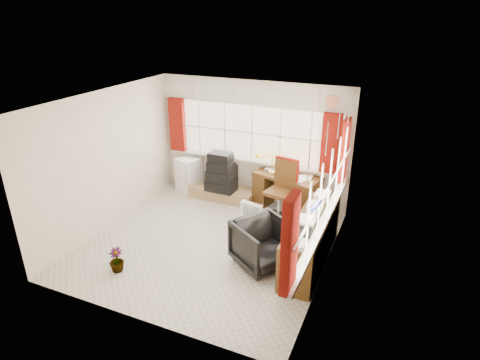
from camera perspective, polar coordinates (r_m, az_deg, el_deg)
The scene contains 20 objects.
ground at distance 7.06m, azimuth -4.45°, elevation -9.00°, with size 4.00×4.00×0.00m, color beige.
room_walls at distance 6.39m, azimuth -4.87°, elevation 2.45°, with size 4.00×4.00×4.00m.
window_back at distance 8.24m, azimuth 1.59°, elevation 3.26°, with size 3.70×0.12×3.60m.
window_right at distance 6.03m, azimuth 11.94°, elevation -5.15°, with size 0.12×3.70×3.60m.
curtains at distance 6.87m, azimuth 5.64°, elevation 3.53°, with size 3.83×3.83×1.15m.
overhead_cabinets at distance 6.68m, azimuth 6.51°, elevation 10.03°, with size 3.98×3.98×0.48m.
desk at distance 8.06m, azimuth 6.66°, elevation -1.41°, with size 1.41×0.93×0.79m.
desk_lamp at distance 7.85m, azimuth 4.61°, elevation 3.04°, with size 0.19×0.17×0.45m.
task_chair at distance 7.64m, azimuth 6.15°, elevation -1.05°, with size 0.58×0.61×1.19m.
office_chair at distance 6.35m, azimuth 3.32°, elevation -9.05°, with size 0.80×0.82×0.75m, color black.
radiator at distance 7.32m, azimuth 1.79°, elevation -5.68°, with size 0.39×0.21×0.55m.
credenza at distance 6.51m, azimuth 10.06°, elevation -8.33°, with size 0.50×2.00×0.85m.
file_tray at distance 5.84m, azimuth 8.95°, elevation -7.48°, with size 0.25×0.32×0.11m, color black.
tv_bench at distance 8.57m, azimuth -2.44°, elevation -1.87°, with size 1.40×0.50×0.25m, color #A97A54.
crt_tv at distance 8.50m, azimuth -2.35°, elevation 0.56°, with size 0.54×0.51×0.47m.
hifi_stack at distance 8.26m, azimuth -2.73°, elevation 0.93°, with size 0.62×0.40×0.83m.
mini_fridge at distance 8.91m, azimuth -7.28°, elevation 0.78°, with size 0.58×0.59×0.76m.
spray_bottle_a at distance 8.66m, azimuth -4.49°, elevation -1.42°, with size 0.12×0.12×0.31m, color silver.
spray_bottle_b at distance 8.07m, azimuth 1.52°, elevation -3.84°, with size 0.08×0.08×0.17m, color #8ED3CA.
flower_vase at distance 6.57m, azimuth -17.17°, elevation -10.79°, with size 0.22×0.22×0.40m, color black.
Camera 1 is at (2.86, -5.25, 3.76)m, focal length 30.00 mm.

